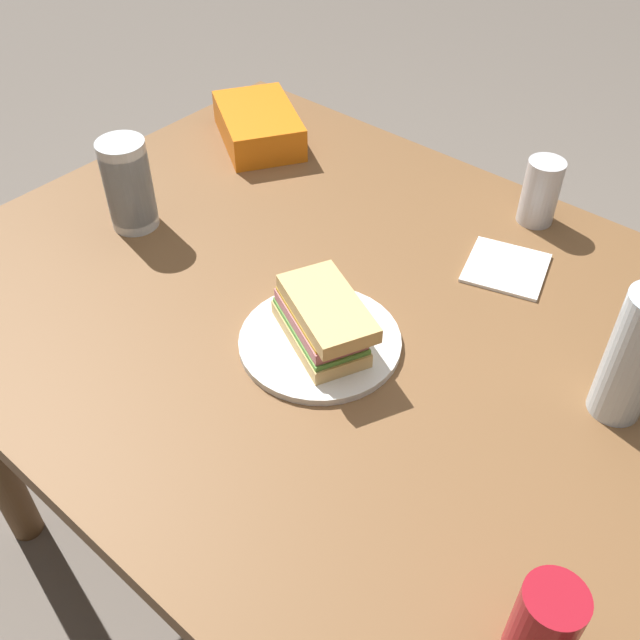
{
  "coord_description": "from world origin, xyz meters",
  "views": [
    {
      "loc": [
        0.39,
        -0.67,
        1.54
      ],
      "look_at": [
        -0.12,
        -0.08,
        0.81
      ],
      "focal_mm": 40.5,
      "sensor_mm": 36.0,
      "label": 1
    }
  ],
  "objects_px": {
    "water_bottle_tall": "(634,356)",
    "soda_can_silver": "(541,192)",
    "sandwich": "(322,320)",
    "soda_can_red": "(544,626)",
    "dining_table": "(411,388)",
    "chip_bag": "(258,125)",
    "paper_plate": "(320,341)",
    "plastic_cup_stack": "(128,185)"
  },
  "relations": [
    {
      "from": "chip_bag",
      "to": "plastic_cup_stack",
      "type": "bearing_deg",
      "value": 129.12
    },
    {
      "from": "dining_table",
      "to": "water_bottle_tall",
      "type": "distance_m",
      "value": 0.34
    },
    {
      "from": "paper_plate",
      "to": "soda_can_silver",
      "type": "relative_size",
      "value": 2.02
    },
    {
      "from": "water_bottle_tall",
      "to": "plastic_cup_stack",
      "type": "height_order",
      "value": "water_bottle_tall"
    },
    {
      "from": "water_bottle_tall",
      "to": "plastic_cup_stack",
      "type": "xyz_separation_m",
      "value": [
        -0.85,
        -0.15,
        -0.02
      ]
    },
    {
      "from": "sandwich",
      "to": "plastic_cup_stack",
      "type": "bearing_deg",
      "value": 177.89
    },
    {
      "from": "soda_can_red",
      "to": "water_bottle_tall",
      "type": "bearing_deg",
      "value": 101.79
    },
    {
      "from": "paper_plate",
      "to": "dining_table",
      "type": "bearing_deg",
      "value": 35.73
    },
    {
      "from": "paper_plate",
      "to": "soda_can_red",
      "type": "bearing_deg",
      "value": -23.36
    },
    {
      "from": "paper_plate",
      "to": "water_bottle_tall",
      "type": "xyz_separation_m",
      "value": [
        0.39,
        0.17,
        0.1
      ]
    },
    {
      "from": "plastic_cup_stack",
      "to": "chip_bag",
      "type": "bearing_deg",
      "value": 96.62
    },
    {
      "from": "paper_plate",
      "to": "water_bottle_tall",
      "type": "relative_size",
      "value": 1.12
    },
    {
      "from": "dining_table",
      "to": "water_bottle_tall",
      "type": "xyz_separation_m",
      "value": [
        0.27,
        0.09,
        0.19
      ]
    },
    {
      "from": "sandwich",
      "to": "chip_bag",
      "type": "bearing_deg",
      "value": 142.81
    },
    {
      "from": "soda_can_red",
      "to": "paper_plate",
      "type": "bearing_deg",
      "value": 156.64
    },
    {
      "from": "water_bottle_tall",
      "to": "soda_can_silver",
      "type": "xyz_separation_m",
      "value": [
        -0.3,
        0.33,
        -0.04
      ]
    },
    {
      "from": "paper_plate",
      "to": "soda_can_red",
      "type": "height_order",
      "value": "soda_can_red"
    },
    {
      "from": "paper_plate",
      "to": "chip_bag",
      "type": "height_order",
      "value": "chip_bag"
    },
    {
      "from": "dining_table",
      "to": "soda_can_red",
      "type": "bearing_deg",
      "value": -39.25
    },
    {
      "from": "dining_table",
      "to": "sandwich",
      "type": "height_order",
      "value": "sandwich"
    },
    {
      "from": "plastic_cup_stack",
      "to": "soda_can_red",
      "type": "bearing_deg",
      "value": -13.31
    },
    {
      "from": "dining_table",
      "to": "paper_plate",
      "type": "height_order",
      "value": "paper_plate"
    },
    {
      "from": "paper_plate",
      "to": "chip_bag",
      "type": "distance_m",
      "value": 0.63
    },
    {
      "from": "sandwich",
      "to": "soda_can_red",
      "type": "distance_m",
      "value": 0.51
    },
    {
      "from": "soda_can_red",
      "to": "plastic_cup_stack",
      "type": "bearing_deg",
      "value": 166.69
    },
    {
      "from": "paper_plate",
      "to": "sandwich",
      "type": "distance_m",
      "value": 0.05
    },
    {
      "from": "soda_can_silver",
      "to": "paper_plate",
      "type": "bearing_deg",
      "value": -99.94
    },
    {
      "from": "soda_can_red",
      "to": "chip_bag",
      "type": "xyz_separation_m",
      "value": [
        -0.97,
        0.59,
        -0.03
      ]
    },
    {
      "from": "soda_can_red",
      "to": "water_bottle_tall",
      "type": "height_order",
      "value": "water_bottle_tall"
    },
    {
      "from": "paper_plate",
      "to": "water_bottle_tall",
      "type": "bearing_deg",
      "value": 23.57
    },
    {
      "from": "sandwich",
      "to": "soda_can_silver",
      "type": "height_order",
      "value": "soda_can_silver"
    },
    {
      "from": "paper_plate",
      "to": "sandwich",
      "type": "relative_size",
      "value": 1.2
    },
    {
      "from": "paper_plate",
      "to": "water_bottle_tall",
      "type": "height_order",
      "value": "water_bottle_tall"
    },
    {
      "from": "dining_table",
      "to": "soda_can_silver",
      "type": "relative_size",
      "value": 13.41
    },
    {
      "from": "soda_can_red",
      "to": "chip_bag",
      "type": "relative_size",
      "value": 0.53
    },
    {
      "from": "sandwich",
      "to": "plastic_cup_stack",
      "type": "height_order",
      "value": "plastic_cup_stack"
    },
    {
      "from": "dining_table",
      "to": "plastic_cup_stack",
      "type": "bearing_deg",
      "value": -173.34
    },
    {
      "from": "chip_bag",
      "to": "sandwich",
      "type": "bearing_deg",
      "value": 175.31
    },
    {
      "from": "dining_table",
      "to": "soda_can_silver",
      "type": "height_order",
      "value": "soda_can_silver"
    },
    {
      "from": "paper_plate",
      "to": "plastic_cup_stack",
      "type": "relative_size",
      "value": 1.47
    },
    {
      "from": "dining_table",
      "to": "paper_plate",
      "type": "distance_m",
      "value": 0.17
    },
    {
      "from": "sandwich",
      "to": "soda_can_red",
      "type": "height_order",
      "value": "soda_can_red"
    }
  ]
}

